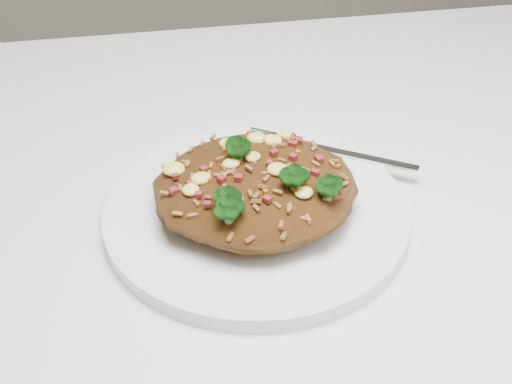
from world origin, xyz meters
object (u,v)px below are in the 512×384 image
at_px(fried_rice, 256,181).
at_px(fork, 338,152).
at_px(plate, 256,213).
at_px(dining_table, 208,320).

height_order(fried_rice, fork, fried_rice).
bearing_deg(fork, plate, -113.01).
bearing_deg(fried_rice, dining_table, -157.46).
bearing_deg(dining_table, fried_rice, 22.54).
xyz_separation_m(dining_table, plate, (0.05, 0.02, 0.10)).
xyz_separation_m(dining_table, fried_rice, (0.05, 0.02, 0.13)).
distance_m(dining_table, plate, 0.11).
bearing_deg(plate, dining_table, -156.22).
xyz_separation_m(fried_rice, fork, (0.09, 0.06, -0.03)).
xyz_separation_m(plate, fork, (0.09, 0.06, 0.01)).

